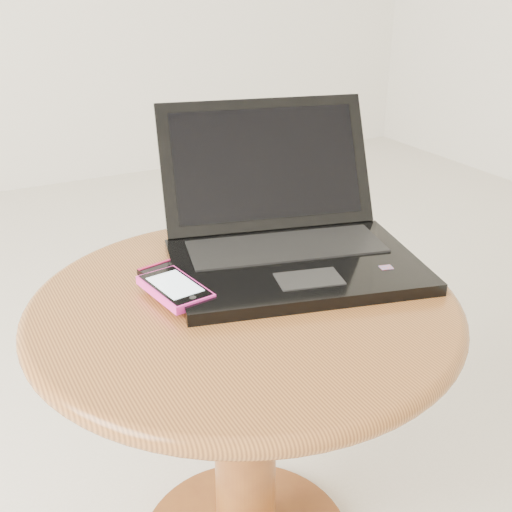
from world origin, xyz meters
TOP-DOWN VIEW (x-y plane):
  - table at (0.12, -0.05)m, footprint 0.58×0.58m
  - laptop at (0.23, 0.03)m, footprint 0.41×0.41m
  - phone_black at (0.05, 0.03)m, footprint 0.07×0.11m
  - phone_pink at (0.04, -0.02)m, footprint 0.07×0.12m

SIDE VIEW (x-z plane):
  - table at x=0.12m, z-range 0.13..0.59m
  - phone_black at x=0.05m, z-range 0.46..0.47m
  - phone_pink at x=0.04m, z-range 0.47..0.48m
  - laptop at x=0.23m, z-range 0.39..0.60m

